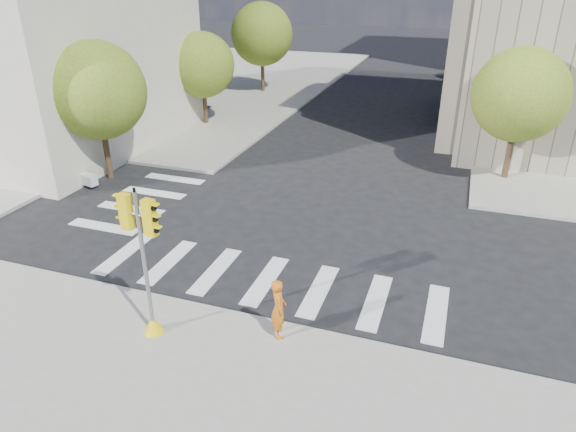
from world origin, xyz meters
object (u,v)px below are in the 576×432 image
(lamp_far, at_px, (515,37))
(photographer, at_px, (279,308))
(lamp_near, at_px, (528,69))
(planter_wall, at_px, (53,169))
(traffic_signal, at_px, (146,276))

(lamp_far, xyz_separation_m, photographer, (-6.68, -32.60, -3.56))
(lamp_near, bearing_deg, photographer, -109.77)
(photographer, xyz_separation_m, planter_wall, (-14.51, 7.85, -0.62))
(lamp_near, relative_size, photographer, 4.66)
(photographer, bearing_deg, planter_wall, 32.37)
(lamp_far, relative_size, traffic_signal, 1.89)
(photographer, relative_size, planter_wall, 0.29)
(traffic_signal, relative_size, photographer, 2.46)
(traffic_signal, height_order, planter_wall, traffic_signal)
(lamp_near, xyz_separation_m, traffic_signal, (-9.98, -19.61, -2.62))
(lamp_near, bearing_deg, lamp_far, 90.00)
(lamp_far, relative_size, planter_wall, 1.35)
(traffic_signal, bearing_deg, photographer, 24.90)
(lamp_near, height_order, lamp_far, same)
(lamp_far, height_order, traffic_signal, lamp_far)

